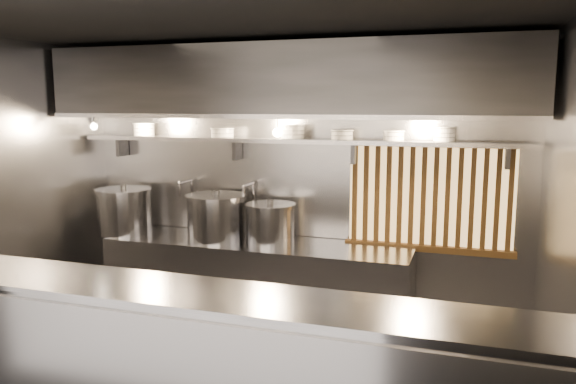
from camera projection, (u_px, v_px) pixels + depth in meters
The scene contains 22 objects.
ceiling at pixel (235, 23), 4.00m from camera, with size 4.50×4.50×0.00m, color black.
wall_back at pixel (297, 187), 5.62m from camera, with size 4.50×4.50×0.00m, color gray.
wall_left at pixel (1, 200), 4.90m from camera, with size 3.00×3.00×0.00m, color gray.
wall_right at pixel (568, 237), 3.53m from camera, with size 3.00×3.00×0.00m, color gray.
serving_counter at pixel (178, 377), 3.44m from camera, with size 4.50×0.56×1.13m.
cooking_bench at pixel (256, 287), 5.51m from camera, with size 3.00×0.70×0.90m, color #A1A1A7.
bowl_shelf at pixel (291, 141), 5.38m from camera, with size 4.40×0.34×0.04m, color #A1A1A7.
exhaust_hood at pixel (284, 82), 5.09m from camera, with size 4.40×0.81×0.65m.
wood_screen at pixel (429, 197), 5.18m from camera, with size 1.56×0.09×1.04m.
faucet_left at pixel (188, 193), 5.86m from camera, with size 0.04×0.30×0.50m.
faucet_right at pixel (250, 196), 5.65m from camera, with size 0.04×0.30×0.50m.
heat_lamp at pixel (92, 120), 5.49m from camera, with size 0.25×0.35×0.20m.
pendant_bulb at pixel (277, 132), 5.29m from camera, with size 0.09×0.09×0.19m.
stock_pot_left at pixel (124, 211), 5.82m from camera, with size 0.74×0.74×0.50m.
stock_pot_mid at pixel (217, 217), 5.53m from camera, with size 0.64×0.64×0.49m.
stock_pot_right at pixel (270, 223), 5.39m from camera, with size 0.55×0.55×0.42m.
bowl_stack_0 at pixel (144, 129), 5.86m from camera, with size 0.23×0.23×0.13m.
bowl_stack_1 at pixel (222, 132), 5.59m from camera, with size 0.24×0.24×0.09m.
bowl_stack_2 at pixel (293, 132), 5.36m from camera, with size 0.24×0.24×0.13m.
bowl_stack_3 at pixel (342, 134), 5.22m from camera, with size 0.22×0.22×0.09m.
bowl_stack_4 at pixel (394, 135), 5.07m from camera, with size 0.20×0.20×0.09m.
bowl_stack_5 at pixel (444, 134), 4.93m from camera, with size 0.20×0.20×0.13m.
Camera 1 is at (1.64, -3.82, 2.22)m, focal length 35.00 mm.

